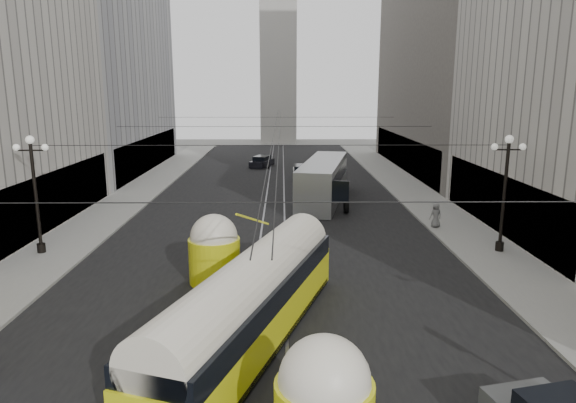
{
  "coord_description": "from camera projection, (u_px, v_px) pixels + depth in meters",
  "views": [
    {
      "loc": [
        0.59,
        -9.0,
        8.87
      ],
      "look_at": [
        0.86,
        14.24,
        3.79
      ],
      "focal_mm": 32.0,
      "sensor_mm": 36.0,
      "label": 1
    }
  ],
  "objects": [
    {
      "name": "road",
      "position": [
        275.0,
        199.0,
        42.43
      ],
      "size": [
        20.0,
        85.0,
        0.02
      ],
      "primitive_type": "cube",
      "color": "black",
      "rests_on": "ground"
    },
    {
      "name": "building_left_far",
      "position": [
        88.0,
        37.0,
        54.29
      ],
      "size": [
        12.6,
        28.6,
        28.6
      ],
      "color": "#999999",
      "rests_on": "ground"
    },
    {
      "name": "catenary",
      "position": [
        276.0,
        128.0,
        40.19
      ],
      "size": [
        25.0,
        72.0,
        0.23
      ],
      "color": "black",
      "rests_on": "ground"
    },
    {
      "name": "lamppost_right_mid",
      "position": [
        505.0,
        187.0,
        27.6
      ],
      "size": [
        1.86,
        0.44,
        6.37
      ],
      "color": "black",
      "rests_on": "sidewalk_right"
    },
    {
      "name": "city_bus",
      "position": [
        323.0,
        179.0,
        41.42
      ],
      "size": [
        5.21,
        13.3,
        3.28
      ],
      "color": "#95989A",
      "rests_on": "ground"
    },
    {
      "name": "pedestrian_sidewalk_right",
      "position": [
        436.0,
        215.0,
        33.05
      ],
      "size": [
        0.87,
        0.64,
        1.6
      ],
      "primitive_type": "imported",
      "rotation": [
        0.0,
        0.0,
        3.37
      ],
      "color": "slate",
      "rests_on": "sidewalk_right"
    },
    {
      "name": "distant_tower",
      "position": [
        278.0,
        52.0,
        85.63
      ],
      "size": [
        6.0,
        6.0,
        31.36
      ],
      "color": "#B2AFA8",
      "rests_on": "ground"
    },
    {
      "name": "sedan_dark_far",
      "position": [
        262.0,
        162.0,
        60.08
      ],
      "size": [
        2.92,
        4.41,
        1.29
      ],
      "color": "black",
      "rests_on": "ground"
    },
    {
      "name": "rail_left",
      "position": [
        266.0,
        199.0,
        42.42
      ],
      "size": [
        0.12,
        85.0,
        0.04
      ],
      "primitive_type": "cube",
      "color": "gray",
      "rests_on": "ground"
    },
    {
      "name": "sidewalk_right",
      "position": [
        409.0,
        190.0,
        45.96
      ],
      "size": [
        4.0,
        72.0,
        0.15
      ],
      "primitive_type": "cube",
      "color": "gray",
      "rests_on": "ground"
    },
    {
      "name": "rail_right",
      "position": [
        284.0,
        199.0,
        42.43
      ],
      "size": [
        0.12,
        85.0,
        0.04
      ],
      "primitive_type": "cube",
      "color": "gray",
      "rests_on": "ground"
    },
    {
      "name": "sidewalk_left",
      "position": [
        141.0,
        190.0,
        45.69
      ],
      "size": [
        4.0,
        72.0,
        0.15
      ],
      "primitive_type": "cube",
      "color": "gray",
      "rests_on": "ground"
    },
    {
      "name": "lamppost_left_mid",
      "position": [
        35.0,
        188.0,
        27.32
      ],
      "size": [
        1.86,
        0.44,
        6.37
      ],
      "color": "black",
      "rests_on": "sidewalk_left"
    },
    {
      "name": "streetcar",
      "position": [
        251.0,
        301.0,
        17.99
      ],
      "size": [
        6.55,
        14.46,
        3.31
      ],
      "color": "#D4D812",
      "rests_on": "ground"
    },
    {
      "name": "sedan_white_far",
      "position": [
        302.0,
        173.0,
        52.0
      ],
      "size": [
        1.9,
        4.47,
        1.4
      ],
      "color": "silver",
      "rests_on": "ground"
    },
    {
      "name": "building_right_far",
      "position": [
        465.0,
        18.0,
        54.31
      ],
      "size": [
        12.6,
        32.6,
        32.6
      ],
      "color": "#514C47",
      "rests_on": "ground"
    }
  ]
}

